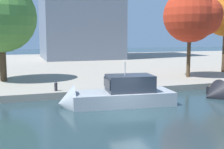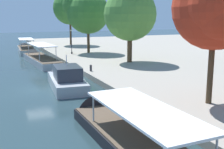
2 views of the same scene
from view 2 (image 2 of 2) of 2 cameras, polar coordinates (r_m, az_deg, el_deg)
name	(u,v)px [view 2 (image 2 of 2)]	position (r m, az deg, el deg)	size (l,w,h in m)	color
ground_plane	(39,90)	(29.08, -14.26, -2.91)	(220.00, 220.00, 0.00)	#23383D
tour_boat_0	(26,50)	(60.94, -16.60, 4.60)	(12.38, 3.46, 3.85)	#9EA3A8
tour_boat_1	(40,60)	(45.74, -13.99, 2.73)	(14.40, 3.88, 4.03)	#9EA3A8
motor_yacht_2	(66,80)	(29.70, -9.12, -1.17)	(9.14, 3.76, 4.43)	#9EA3A8
tour_boat_3	(131,141)	(16.32, 3.85, -13.08)	(14.60, 3.48, 3.84)	black
mooring_bollard_0	(91,68)	(34.49, -4.21, 1.36)	(0.30, 0.30, 0.79)	#2D2D33
lamp_post	(71,41)	(50.90, -8.02, 6.66)	(0.34, 0.34, 4.24)	black
tree_0	(216,8)	(21.61, 19.87, 12.30)	(6.36, 6.08, 10.09)	#4C3823
tree_3	(70,8)	(68.07, -8.35, 12.95)	(7.67, 7.61, 12.19)	#4C3823
tree_4	(130,14)	(41.14, 3.53, 11.88)	(7.36, 7.36, 10.39)	#4C3823
tree_5	(85,10)	(52.24, -5.36, 12.59)	(7.51, 7.96, 11.04)	#4C3823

